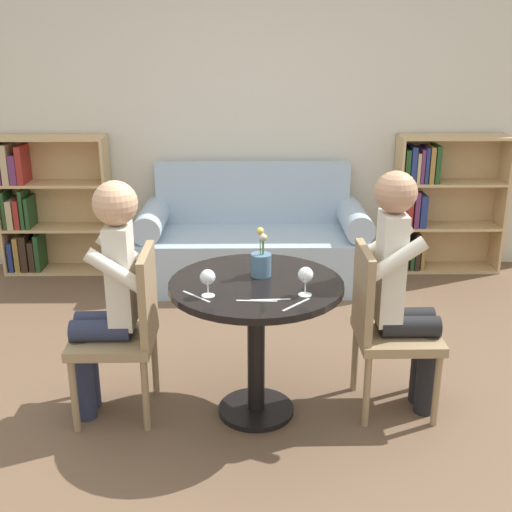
{
  "coord_description": "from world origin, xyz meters",
  "views": [
    {
      "loc": [
        -0.04,
        -2.97,
        1.91
      ],
      "look_at": [
        0.0,
        0.05,
        0.87
      ],
      "focal_mm": 45.0,
      "sensor_mm": 36.0,
      "label": 1
    }
  ],
  "objects_px": {
    "bookshelf_left": "(43,207)",
    "chair_right": "(384,323)",
    "couch": "(253,244)",
    "bookshelf_right": "(434,203)",
    "wine_glass_left": "(208,278)",
    "chair_left": "(127,327)",
    "flower_vase": "(261,261)",
    "person_left": "(107,292)",
    "wine_glass_right": "(306,276)",
    "person_right": "(403,288)"
  },
  "relations": [
    {
      "from": "couch",
      "to": "bookshelf_left",
      "type": "distance_m",
      "value": 1.79
    },
    {
      "from": "bookshelf_left",
      "to": "person_left",
      "type": "distance_m",
      "value": 2.43
    },
    {
      "from": "bookshelf_left",
      "to": "wine_glass_right",
      "type": "distance_m",
      "value": 3.13
    },
    {
      "from": "person_left",
      "to": "person_right",
      "type": "relative_size",
      "value": 0.97
    },
    {
      "from": "chair_right",
      "to": "chair_left",
      "type": "bearing_deg",
      "value": 90.57
    },
    {
      "from": "bookshelf_left",
      "to": "chair_right",
      "type": "height_order",
      "value": "bookshelf_left"
    },
    {
      "from": "bookshelf_left",
      "to": "bookshelf_right",
      "type": "height_order",
      "value": "same"
    },
    {
      "from": "bookshelf_right",
      "to": "flower_vase",
      "type": "xyz_separation_m",
      "value": [
        -1.49,
        -2.14,
        0.25
      ]
    },
    {
      "from": "bookshelf_left",
      "to": "couch",
      "type": "bearing_deg",
      "value": -8.69
    },
    {
      "from": "chair_right",
      "to": "wine_glass_left",
      "type": "xyz_separation_m",
      "value": [
        -0.89,
        -0.22,
        0.34
      ]
    },
    {
      "from": "wine_glass_left",
      "to": "couch",
      "type": "bearing_deg",
      "value": 83.91
    },
    {
      "from": "person_left",
      "to": "wine_glass_left",
      "type": "xyz_separation_m",
      "value": [
        0.52,
        -0.2,
        0.15
      ]
    },
    {
      "from": "wine_glass_right",
      "to": "bookshelf_left",
      "type": "bearing_deg",
      "value": 129.46
    },
    {
      "from": "wine_glass_right",
      "to": "person_right",
      "type": "bearing_deg",
      "value": 22.99
    },
    {
      "from": "person_left",
      "to": "couch",
      "type": "bearing_deg",
      "value": 158.53
    },
    {
      "from": "bookshelf_left",
      "to": "flower_vase",
      "type": "xyz_separation_m",
      "value": [
        1.78,
        -2.14,
        0.27
      ]
    },
    {
      "from": "chair_right",
      "to": "wine_glass_left",
      "type": "distance_m",
      "value": 0.98
    },
    {
      "from": "wine_glass_left",
      "to": "person_left",
      "type": "bearing_deg",
      "value": 159.18
    },
    {
      "from": "couch",
      "to": "wine_glass_right",
      "type": "bearing_deg",
      "value": -83.88
    },
    {
      "from": "couch",
      "to": "chair_right",
      "type": "xyz_separation_m",
      "value": [
        0.66,
        -1.92,
        0.18
      ]
    },
    {
      "from": "person_left",
      "to": "person_right",
      "type": "height_order",
      "value": "person_right"
    },
    {
      "from": "chair_left",
      "to": "chair_right",
      "type": "xyz_separation_m",
      "value": [
        1.33,
        0.02,
        0.0
      ]
    },
    {
      "from": "bookshelf_left",
      "to": "person_left",
      "type": "height_order",
      "value": "person_left"
    },
    {
      "from": "wine_glass_left",
      "to": "chair_left",
      "type": "bearing_deg",
      "value": 155.43
    },
    {
      "from": "couch",
      "to": "person_right",
      "type": "bearing_deg",
      "value": -68.65
    },
    {
      "from": "wine_glass_right",
      "to": "flower_vase",
      "type": "distance_m",
      "value": 0.33
    },
    {
      "from": "bookshelf_left",
      "to": "flower_vase",
      "type": "height_order",
      "value": "bookshelf_left"
    },
    {
      "from": "bookshelf_right",
      "to": "flower_vase",
      "type": "height_order",
      "value": "bookshelf_right"
    },
    {
      "from": "chair_right",
      "to": "flower_vase",
      "type": "relative_size",
      "value": 3.49
    },
    {
      "from": "bookshelf_left",
      "to": "chair_right",
      "type": "xyz_separation_m",
      "value": [
        2.41,
        -2.18,
        -0.05
      ]
    },
    {
      "from": "bookshelf_right",
      "to": "flower_vase",
      "type": "bearing_deg",
      "value": -124.93
    },
    {
      "from": "couch",
      "to": "bookshelf_left",
      "type": "bearing_deg",
      "value": 171.31
    },
    {
      "from": "bookshelf_left",
      "to": "chair_left",
      "type": "xyz_separation_m",
      "value": [
        1.09,
        -2.21,
        -0.05
      ]
    },
    {
      "from": "wine_glass_left",
      "to": "bookshelf_right",
      "type": "bearing_deg",
      "value": 54.01
    },
    {
      "from": "chair_left",
      "to": "flower_vase",
      "type": "relative_size",
      "value": 3.49
    },
    {
      "from": "bookshelf_left",
      "to": "bookshelf_right",
      "type": "xyz_separation_m",
      "value": [
        3.27,
        -0.0,
        0.03
      ]
    },
    {
      "from": "chair_left",
      "to": "wine_glass_left",
      "type": "height_order",
      "value": "chair_left"
    },
    {
      "from": "couch",
      "to": "person_left",
      "type": "xyz_separation_m",
      "value": [
        -0.75,
        -1.94,
        0.38
      ]
    },
    {
      "from": "bookshelf_right",
      "to": "person_left",
      "type": "relative_size",
      "value": 0.91
    },
    {
      "from": "chair_left",
      "to": "flower_vase",
      "type": "bearing_deg",
      "value": 95.46
    },
    {
      "from": "bookshelf_left",
      "to": "chair_left",
      "type": "distance_m",
      "value": 2.46
    },
    {
      "from": "bookshelf_right",
      "to": "flower_vase",
      "type": "relative_size",
      "value": 4.42
    },
    {
      "from": "flower_vase",
      "to": "bookshelf_right",
      "type": "bearing_deg",
      "value": 55.07
    },
    {
      "from": "flower_vase",
      "to": "chair_left",
      "type": "bearing_deg",
      "value": -174.14
    },
    {
      "from": "couch",
      "to": "wine_glass_right",
      "type": "distance_m",
      "value": 2.21
    },
    {
      "from": "couch",
      "to": "flower_vase",
      "type": "xyz_separation_m",
      "value": [
        0.03,
        -1.87,
        0.51
      ]
    },
    {
      "from": "person_left",
      "to": "wine_glass_right",
      "type": "relative_size",
      "value": 8.92
    },
    {
      "from": "couch",
      "to": "bookshelf_right",
      "type": "relative_size",
      "value": 1.59
    },
    {
      "from": "wine_glass_right",
      "to": "chair_right",
      "type": "bearing_deg",
      "value": 26.8
    },
    {
      "from": "chair_right",
      "to": "person_left",
      "type": "distance_m",
      "value": 1.42
    }
  ]
}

